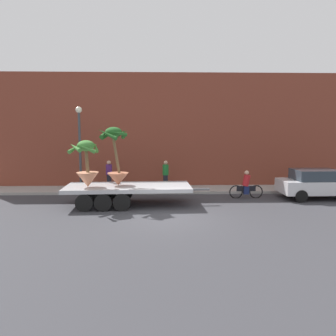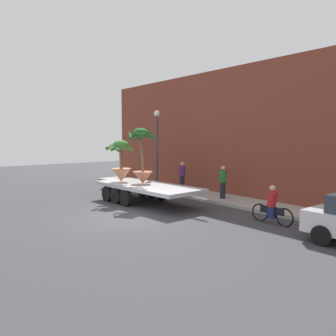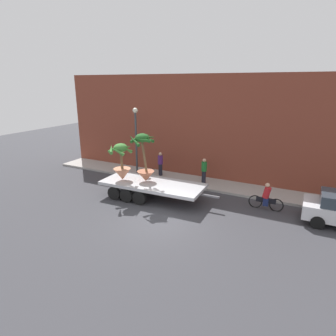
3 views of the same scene
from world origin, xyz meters
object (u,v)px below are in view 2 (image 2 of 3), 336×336
pedestrian_near_gate (182,176)px  street_lamp (157,139)px  cyclist (272,207)px  potted_palm_middle (121,162)px  potted_palm_rear (142,157)px  pedestrian_far_left (223,181)px  flatbed_trailer (144,188)px

pedestrian_near_gate → street_lamp: size_ratio=0.35×
cyclist → street_lamp: 9.67m
potted_palm_middle → pedestrian_near_gate: (0.43, 4.04, -0.97)m
pedestrian_near_gate → street_lamp: (-1.50, -0.78, 2.19)m
potted_palm_rear → pedestrian_far_left: (2.50, 3.42, -1.32)m
street_lamp → potted_palm_middle: bearing=-71.9°
flatbed_trailer → pedestrian_far_left: (2.16, 3.50, 0.27)m
potted_palm_rear → pedestrian_near_gate: potted_palm_rear is taller
potted_palm_rear → pedestrian_far_left: bearing=53.9°
cyclist → pedestrian_near_gate: size_ratio=1.08×
cyclist → street_lamp: (-9.21, 1.43, 2.56)m
pedestrian_far_left → pedestrian_near_gate: bearing=177.0°
potted_palm_middle → pedestrian_near_gate: size_ratio=1.30×
cyclist → pedestrian_far_left: bearing=154.8°
street_lamp → pedestrian_near_gate: bearing=27.7°
potted_palm_rear → street_lamp: (-2.39, 2.81, 0.87)m
cyclist → street_lamp: street_lamp is taller
street_lamp → cyclist: bearing=-8.8°
potted_palm_middle → pedestrian_near_gate: bearing=83.9°
potted_palm_middle → pedestrian_far_left: 5.52m
flatbed_trailer → cyclist: size_ratio=3.86×
flatbed_trailer → potted_palm_middle: potted_palm_middle is taller
cyclist → potted_palm_middle: bearing=-167.4°
pedestrian_near_gate → cyclist: bearing=-16.0°
potted_palm_rear → cyclist: (6.82, 1.39, -1.69)m
street_lamp → pedestrian_far_left: bearing=7.1°
potted_palm_middle → pedestrian_far_left: size_ratio=1.30×
flatbed_trailer → potted_palm_rear: bearing=166.1°
pedestrian_far_left → street_lamp: street_lamp is taller
cyclist → pedestrian_near_gate: 8.04m
flatbed_trailer → cyclist: (6.48, 1.47, -0.10)m
potted_palm_middle → street_lamp: size_ratio=0.46×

